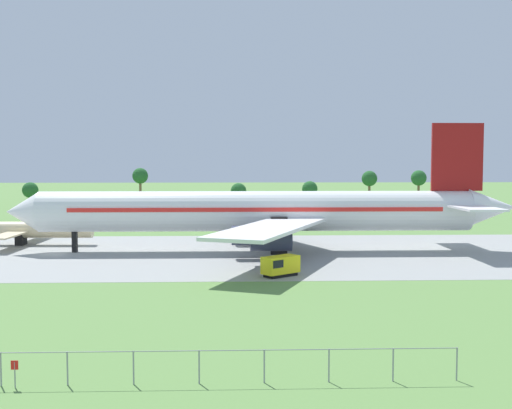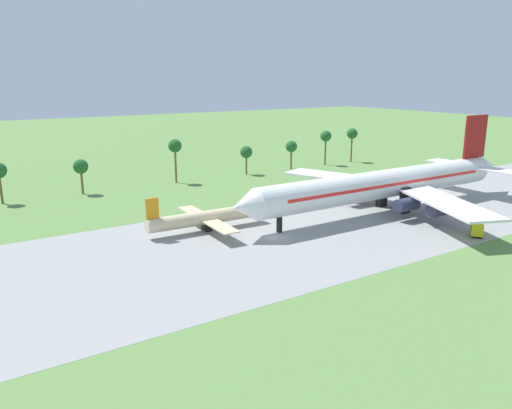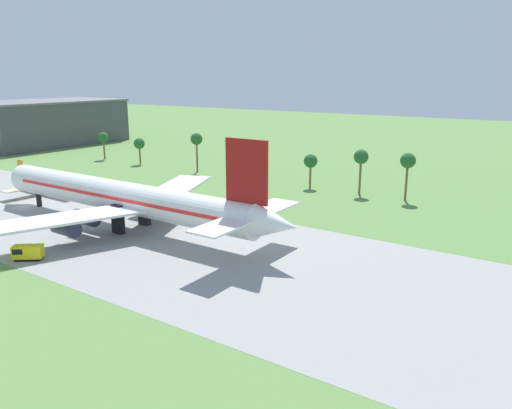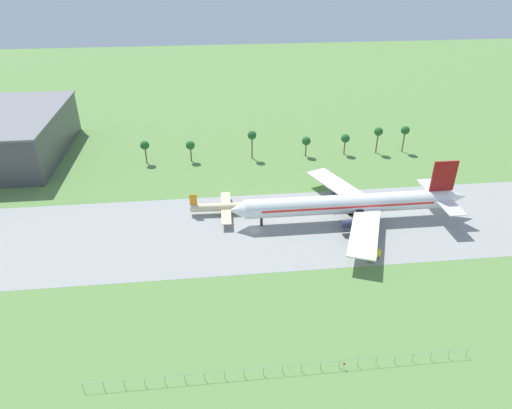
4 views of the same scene
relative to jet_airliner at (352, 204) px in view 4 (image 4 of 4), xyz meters
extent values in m
plane|color=#5B8442|center=(-31.25, -2.10, -6.01)|extent=(600.00, 600.00, 0.00)
cube|color=gray|center=(-31.25, -2.10, -6.00)|extent=(320.00, 44.00, 0.02)
cylinder|color=white|center=(-1.69, 0.00, 0.06)|extent=(64.36, 6.00, 6.00)
cone|color=white|center=(-36.27, 0.00, 0.06)|extent=(4.80, 5.88, 5.88)
cone|color=white|center=(34.24, 0.00, 0.51)|extent=(7.50, 5.70, 5.70)
cube|color=red|center=(-1.69, 0.00, 0.51)|extent=(54.71, 6.12, 0.60)
cube|color=maroon|center=(28.69, 0.00, 8.16)|extent=(7.80, 0.50, 10.20)
cube|color=white|center=(28.99, 0.00, 0.96)|extent=(5.40, 24.01, 0.30)
cube|color=white|center=(-0.28, -14.08, -0.99)|extent=(17.78, 29.03, 0.44)
cube|color=white|center=(-0.28, 14.08, -0.99)|extent=(17.78, 29.03, 0.44)
cylinder|color=#2D334C|center=(-2.64, -7.20, -2.74)|extent=(5.40, 2.70, 2.70)
cylinder|color=#2D334C|center=(-0.22, -13.21, -2.74)|extent=(5.40, 2.70, 2.70)
cylinder|color=#2D334C|center=(-2.64, 7.20, -2.74)|extent=(5.40, 2.70, 2.70)
cylinder|color=#2D334C|center=(-0.22, 13.21, -2.74)|extent=(5.40, 2.70, 2.70)
cube|color=black|center=(-28.72, 0.00, -3.28)|extent=(0.70, 0.90, 5.47)
cube|color=black|center=(1.53, -3.30, -3.28)|extent=(2.40, 1.20, 5.47)
cube|color=black|center=(1.53, 3.30, -3.28)|extent=(2.40, 1.20, 5.47)
cylinder|color=beige|center=(-39.43, 8.52, -3.52)|extent=(23.25, 3.50, 2.63)
cube|color=orange|center=(-49.85, 8.91, -0.36)|extent=(2.37, 0.33, 3.68)
cube|color=beige|center=(-39.43, 8.52, -3.78)|extent=(3.93, 20.96, 0.24)
cube|color=black|center=(-39.43, 8.52, -4.77)|extent=(1.29, 2.41, 2.50)
cube|color=black|center=(0.45, -20.95, -5.81)|extent=(4.17, 3.79, 0.40)
cube|color=yellow|center=(0.45, -20.95, -4.60)|extent=(4.84, 4.37, 2.02)
cube|color=black|center=(-0.54, -21.71, -4.30)|extent=(2.51, 2.59, 0.90)
cylinder|color=gray|center=(-71.25, -57.10, -4.96)|extent=(0.10, 0.10, 2.10)
cylinder|color=gray|center=(-67.25, -57.10, -4.96)|extent=(0.10, 0.10, 2.10)
cylinder|color=gray|center=(-63.25, -57.10, -4.96)|extent=(0.10, 0.10, 2.10)
cylinder|color=gray|center=(-59.25, -57.10, -4.96)|extent=(0.10, 0.10, 2.10)
cylinder|color=gray|center=(-55.25, -57.10, -4.96)|extent=(0.10, 0.10, 2.10)
cylinder|color=gray|center=(-51.25, -57.10, -4.96)|extent=(0.10, 0.10, 2.10)
cylinder|color=gray|center=(-47.25, -57.10, -4.96)|extent=(0.10, 0.10, 2.10)
cylinder|color=gray|center=(-43.25, -57.10, -4.96)|extent=(0.10, 0.10, 2.10)
cylinder|color=gray|center=(-39.25, -57.10, -4.96)|extent=(0.10, 0.10, 2.10)
cylinder|color=gray|center=(-35.25, -57.10, -4.96)|extent=(0.10, 0.10, 2.10)
cylinder|color=gray|center=(-31.25, -57.10, -4.96)|extent=(0.10, 0.10, 2.10)
cylinder|color=gray|center=(-27.25, -57.10, -4.96)|extent=(0.10, 0.10, 2.10)
cylinder|color=gray|center=(-23.25, -57.10, -4.96)|extent=(0.10, 0.10, 2.10)
cylinder|color=gray|center=(-19.25, -57.10, -4.96)|extent=(0.10, 0.10, 2.10)
cylinder|color=gray|center=(-15.25, -57.10, -4.96)|extent=(0.10, 0.10, 2.10)
cylinder|color=gray|center=(-11.25, -57.10, -4.96)|extent=(0.10, 0.10, 2.10)
cylinder|color=gray|center=(-7.25, -57.10, -4.96)|extent=(0.10, 0.10, 2.10)
cylinder|color=gray|center=(-3.25, -57.10, -4.96)|extent=(0.10, 0.10, 2.10)
cylinder|color=gray|center=(0.75, -57.10, -4.96)|extent=(0.10, 0.10, 2.10)
cylinder|color=gray|center=(4.75, -57.10, -4.96)|extent=(0.10, 0.10, 2.10)
cylinder|color=gray|center=(8.75, -57.10, -4.96)|extent=(0.10, 0.10, 2.10)
cylinder|color=gray|center=(-31.25, -57.10, -3.95)|extent=(80.00, 0.06, 0.06)
cylinder|color=gray|center=(-18.31, -57.40, -5.21)|extent=(0.08, 0.08, 1.60)
cube|color=red|center=(-18.31, -57.42, -4.61)|extent=(0.44, 0.03, 0.56)
cube|color=#47474C|center=(-122.32, 64.99, 2.80)|extent=(36.00, 60.00, 17.64)
cube|color=slate|center=(-122.32, 64.99, 12.02)|extent=(36.72, 61.20, 0.80)
cylinder|color=brown|center=(12.65, 51.89, -2.77)|extent=(0.56, 0.56, 6.49)
sphere|color=#235B28|center=(12.65, 51.89, 1.07)|extent=(3.60, 3.60, 3.60)
cylinder|color=brown|center=(-26.36, 51.89, -1.25)|extent=(0.56, 0.56, 9.54)
sphere|color=#235B28|center=(-26.36, 51.89, 4.12)|extent=(3.60, 3.60, 3.60)
cylinder|color=brown|center=(26.53, 51.89, -1.58)|extent=(0.56, 0.56, 8.87)
sphere|color=#235B28|center=(26.53, 51.89, 3.45)|extent=(3.60, 3.60, 3.60)
cylinder|color=brown|center=(-69.27, 51.89, -2.46)|extent=(0.56, 0.56, 7.11)
sphere|color=#235B28|center=(-69.27, 51.89, 1.70)|extent=(3.60, 3.60, 3.60)
cylinder|color=brown|center=(-3.85, 51.89, -2.99)|extent=(0.56, 0.56, 6.06)
sphere|color=#235B28|center=(-3.85, 51.89, 0.64)|extent=(3.60, 3.60, 3.60)
cylinder|color=brown|center=(38.08, 51.89, -1.52)|extent=(0.56, 0.56, 8.98)
sphere|color=#235B28|center=(38.08, 51.89, 3.57)|extent=(3.60, 3.60, 3.60)
cylinder|color=brown|center=(-51.32, 51.89, -2.87)|extent=(0.56, 0.56, 6.30)
sphere|color=#235B28|center=(-51.32, 51.89, 0.88)|extent=(3.60, 3.60, 3.60)
camera|label=1|loc=(-5.15, -95.68, 7.69)|focal=45.00mm
camera|label=2|loc=(-80.32, -72.09, 22.05)|focal=35.00mm
camera|label=3|loc=(73.04, -62.90, 22.79)|focal=35.00mm
camera|label=4|loc=(-43.77, -120.67, 71.28)|focal=32.00mm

